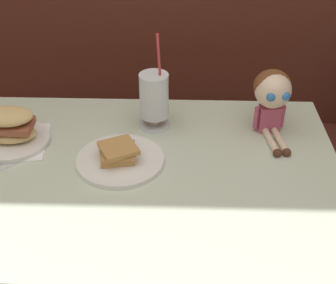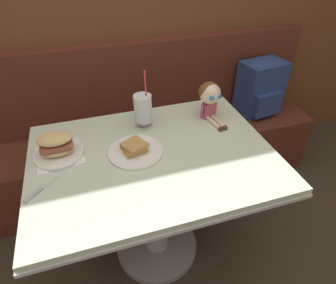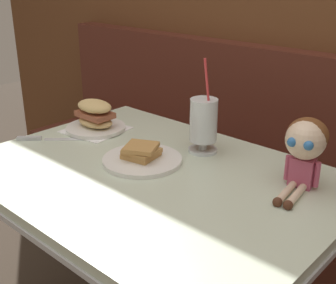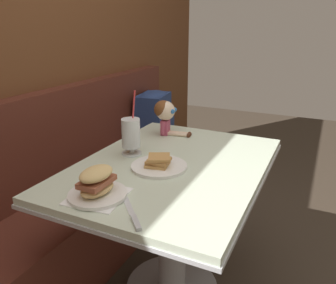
{
  "view_description": "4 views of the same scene",
  "coord_description": "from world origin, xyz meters",
  "views": [
    {
      "loc": [
        0.1,
        -0.86,
        1.54
      ],
      "look_at": [
        0.06,
        0.15,
        0.86
      ],
      "focal_mm": 50.47,
      "sensor_mm": 36.0,
      "label": 1
    },
    {
      "loc": [
        -0.23,
        -0.79,
        1.57
      ],
      "look_at": [
        0.08,
        0.21,
        0.77
      ],
      "focal_mm": 30.35,
      "sensor_mm": 36.0,
      "label": 2
    },
    {
      "loc": [
        0.84,
        -0.68,
        1.32
      ],
      "look_at": [
        0.03,
        0.22,
        0.83
      ],
      "focal_mm": 47.66,
      "sensor_mm": 36.0,
      "label": 3
    },
    {
      "loc": [
        -1.3,
        -0.42,
        1.35
      ],
      "look_at": [
        0.1,
        0.25,
        0.8
      ],
      "focal_mm": 36.22,
      "sensor_mm": 36.0,
      "label": 4
    }
  ],
  "objects": [
    {
      "name": "sandwich_plate",
      "position": [
        -0.41,
        0.3,
        0.79
      ],
      "size": [
        0.22,
        0.22,
        0.12
      ],
      "color": "white",
      "rests_on": "diner_table"
    },
    {
      "name": "wood_panel_wall",
      "position": [
        0.0,
        1.05,
        1.2
      ],
      "size": [
        4.4,
        0.08,
        2.4
      ],
      "primitive_type": "cube",
      "color": "brown",
      "rests_on": "ground"
    },
    {
      "name": "ground_plane",
      "position": [
        0.0,
        0.0,
        0.0
      ],
      "size": [
        8.0,
        8.0,
        0.0
      ],
      "primitive_type": "plane",
      "color": "#382D23"
    },
    {
      "name": "seated_doll",
      "position": [
        0.37,
        0.4,
        0.87
      ],
      "size": [
        0.13,
        0.23,
        0.2
      ],
      "color": "#B74C6B",
      "rests_on": "diner_table"
    },
    {
      "name": "backpack",
      "position": [
        0.96,
        0.78,
        0.66
      ],
      "size": [
        0.32,
        0.28,
        0.41
      ],
      "color": "navy",
      "rests_on": "booth_bench"
    },
    {
      "name": "booth_bench",
      "position": [
        0.0,
        0.81,
        0.33
      ],
      "size": [
        2.6,
        0.48,
        1.0
      ],
      "color": "#512319",
      "rests_on": "ground"
    },
    {
      "name": "milkshake_glass",
      "position": [
        0.01,
        0.41,
        0.84
      ],
      "size": [
        0.1,
        0.1,
        0.32
      ],
      "color": "silver",
      "rests_on": "diner_table"
    },
    {
      "name": "butter_knife",
      "position": [
        -0.48,
        0.1,
        0.74
      ],
      "size": [
        0.18,
        0.18,
        0.01
      ],
      "color": "silver",
      "rests_on": "diner_table"
    },
    {
      "name": "diner_table",
      "position": [
        0.0,
        0.18,
        0.54
      ],
      "size": [
        1.11,
        0.81,
        0.74
      ],
      "color": "beige",
      "rests_on": "ground"
    },
    {
      "name": "toast_plate",
      "position": [
        -0.08,
        0.21,
        0.76
      ],
      "size": [
        0.25,
        0.25,
        0.06
      ],
      "color": "white",
      "rests_on": "diner_table"
    }
  ]
}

